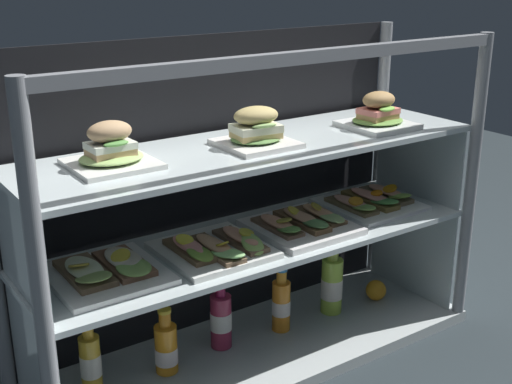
% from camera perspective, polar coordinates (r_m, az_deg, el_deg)
% --- Properties ---
extents(ground_plane, '(6.00, 6.00, 0.02)m').
position_cam_1_polar(ground_plane, '(2.17, 0.00, -13.74)').
color(ground_plane, '#262E32').
rests_on(ground_plane, ground).
extents(case_base_deck, '(1.41, 0.45, 0.04)m').
position_cam_1_polar(case_base_deck, '(2.15, 0.00, -13.10)').
color(case_base_deck, '#B6BEBD').
rests_on(case_base_deck, ground).
extents(case_frame, '(1.41, 0.45, 0.95)m').
position_cam_1_polar(case_frame, '(2.02, -1.78, 0.57)').
color(case_frame, gray).
rests_on(case_frame, ground).
extents(riser_lower_tier, '(1.33, 0.37, 0.34)m').
position_cam_1_polar(riser_lower_tier, '(2.06, 0.00, -8.63)').
color(riser_lower_tier, silver).
rests_on(riser_lower_tier, case_base_deck).
extents(shelf_lower_glass, '(1.35, 0.39, 0.02)m').
position_cam_1_polar(shelf_lower_glass, '(1.98, 0.00, -4.05)').
color(shelf_lower_glass, silver).
rests_on(shelf_lower_glass, riser_lower_tier).
extents(riser_upper_tier, '(1.33, 0.37, 0.26)m').
position_cam_1_polar(riser_upper_tier, '(1.93, 0.00, -0.22)').
color(riser_upper_tier, silver).
rests_on(riser_upper_tier, shelf_lower_glass).
extents(shelf_upper_glass, '(1.35, 0.39, 0.02)m').
position_cam_1_polar(shelf_upper_glass, '(1.89, 0.00, 3.79)').
color(shelf_upper_glass, silver).
rests_on(shelf_upper_glass, riser_upper_tier).
extents(plated_roll_sandwich_near_left_corner, '(0.20, 0.20, 0.11)m').
position_cam_1_polar(plated_roll_sandwich_near_left_corner, '(1.71, -12.02, 3.38)').
color(plated_roll_sandwich_near_left_corner, white).
rests_on(plated_roll_sandwich_near_left_corner, shelf_upper_glass).
extents(plated_roll_sandwich_center, '(0.19, 0.19, 0.11)m').
position_cam_1_polar(plated_roll_sandwich_center, '(1.86, 0.01, 5.13)').
color(plated_roll_sandwich_center, white).
rests_on(plated_roll_sandwich_center, shelf_upper_glass).
extents(plated_roll_sandwich_near_right_corner, '(0.19, 0.19, 0.11)m').
position_cam_1_polar(plated_roll_sandwich_near_right_corner, '(2.10, 10.15, 6.34)').
color(plated_roll_sandwich_near_right_corner, white).
rests_on(plated_roll_sandwich_near_right_corner, shelf_upper_glass).
extents(open_sandwich_tray_near_right_corner, '(0.28, 0.28, 0.06)m').
position_cam_1_polar(open_sandwich_tray_near_right_corner, '(1.77, -12.35, -6.44)').
color(open_sandwich_tray_near_right_corner, white).
rests_on(open_sandwich_tray_near_right_corner, shelf_lower_glass).
extents(open_sandwich_tray_near_left_corner, '(0.28, 0.30, 0.06)m').
position_cam_1_polar(open_sandwich_tray_near_left_corner, '(1.87, -3.43, -4.67)').
color(open_sandwich_tray_near_left_corner, white).
rests_on(open_sandwich_tray_near_left_corner, shelf_lower_glass).
extents(open_sandwich_tray_right_of_center, '(0.28, 0.28, 0.06)m').
position_cam_1_polar(open_sandwich_tray_right_of_center, '(2.03, 3.83, -2.66)').
color(open_sandwich_tray_right_of_center, white).
rests_on(open_sandwich_tray_right_of_center, shelf_lower_glass).
extents(open_sandwich_tray_left_of_center, '(0.28, 0.28, 0.06)m').
position_cam_1_polar(open_sandwich_tray_left_of_center, '(2.25, 9.61, -0.75)').
color(open_sandwich_tray_left_of_center, white).
rests_on(open_sandwich_tray_left_of_center, shelf_lower_glass).
extents(juice_bottle_tucked_behind, '(0.06, 0.06, 0.23)m').
position_cam_1_polar(juice_bottle_tucked_behind, '(1.94, -13.64, -13.69)').
color(juice_bottle_tucked_behind, gold).
rests_on(juice_bottle_tucked_behind, case_base_deck).
extents(juice_bottle_front_left_end, '(0.07, 0.07, 0.20)m').
position_cam_1_polar(juice_bottle_front_left_end, '(2.01, -7.51, -12.78)').
color(juice_bottle_front_left_end, orange).
rests_on(juice_bottle_front_left_end, case_base_deck).
extents(juice_bottle_front_fourth, '(0.07, 0.07, 0.21)m').
position_cam_1_polar(juice_bottle_front_fourth, '(2.10, -2.94, -10.60)').
color(juice_bottle_front_fourth, '#9A2A47').
rests_on(juice_bottle_front_fourth, case_base_deck).
extents(juice_bottle_front_second, '(0.06, 0.06, 0.22)m').
position_cam_1_polar(juice_bottle_front_second, '(2.19, 2.11, -9.32)').
color(juice_bottle_front_second, orange).
rests_on(juice_bottle_front_second, case_base_deck).
extents(juice_bottle_back_left, '(0.07, 0.07, 0.25)m').
position_cam_1_polar(juice_bottle_back_left, '(2.30, 6.35, -7.66)').
color(juice_bottle_back_left, '#AFD745').
rests_on(juice_bottle_back_left, case_base_deck).
extents(orange_fruit_beside_bottles, '(0.07, 0.07, 0.07)m').
position_cam_1_polar(orange_fruit_beside_bottles, '(2.42, 9.98, -8.07)').
color(orange_fruit_beside_bottles, orange).
rests_on(orange_fruit_beside_bottles, case_base_deck).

